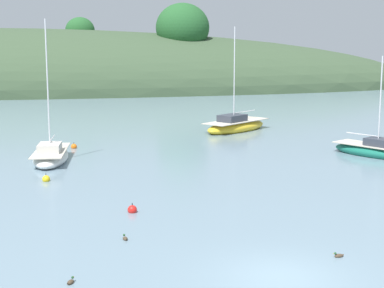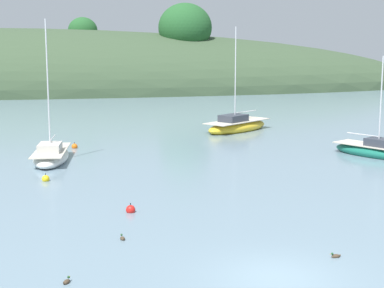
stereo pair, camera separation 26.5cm
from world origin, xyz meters
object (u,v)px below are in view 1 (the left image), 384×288
mooring_buoy_inner (74,147)px  duck_trailing (339,256)px  duck_lone_right (71,282)px  mooring_buoy_channel (46,179)px  mooring_buoy_outer (132,210)px  sailboat_navy_dinghy (51,156)px  sailboat_red_portside (236,126)px  sailboat_teal_outer (374,150)px  duck_lone_left (125,238)px

mooring_buoy_inner → duck_trailing: mooring_buoy_inner is taller
duck_lone_right → mooring_buoy_channel: bearing=97.6°
mooring_buoy_outer → duck_trailing: mooring_buoy_outer is taller
sailboat_navy_dinghy → mooring_buoy_outer: size_ratio=17.52×
sailboat_red_portside → mooring_buoy_channel: 23.12m
duck_trailing → duck_lone_right: bearing=-173.8°
sailboat_navy_dinghy → mooring_buoy_outer: 13.69m
mooring_buoy_outer → duck_trailing: (7.19, -7.10, -0.07)m
sailboat_red_portside → sailboat_teal_outer: size_ratio=1.32×
sailboat_navy_dinghy → mooring_buoy_channel: sailboat_navy_dinghy is taller
duck_lone_right → duck_lone_left: bearing=65.1°
sailboat_red_portside → duck_trailing: sailboat_red_portside is taller
sailboat_navy_dinghy → sailboat_teal_outer: sailboat_navy_dinghy is taller
duck_lone_left → mooring_buoy_outer: bearing=82.8°
mooring_buoy_outer → duck_lone_left: (-0.50, -3.93, -0.07)m
duck_trailing → duck_lone_right: size_ratio=1.04×
sailboat_red_portside → mooring_buoy_inner: sailboat_red_portside is taller
mooring_buoy_outer → duck_lone_left: size_ratio=1.28×
sailboat_red_portside → duck_lone_left: 30.71m
mooring_buoy_inner → duck_lone_right: size_ratio=1.32×
duck_lone_left → sailboat_red_portside: bearing=69.1°
duck_trailing → mooring_buoy_outer: bearing=135.4°
duck_lone_left → duck_trailing: bearing=-22.4°
sailboat_navy_dinghy → duck_lone_right: 21.14m
sailboat_navy_dinghy → duck_lone_right: size_ratio=23.12×
mooring_buoy_outer → duck_lone_left: bearing=-97.2°
mooring_buoy_channel → duck_lone_left: 11.75m
sailboat_navy_dinghy → mooring_buoy_inner: (1.29, 4.94, -0.27)m
mooring_buoy_outer → duck_lone_right: mooring_buoy_outer is taller
sailboat_teal_outer → mooring_buoy_inner: sailboat_teal_outer is taller
sailboat_teal_outer → mooring_buoy_outer: size_ratio=13.12×
sailboat_teal_outer → duck_lone_left: 23.70m
sailboat_red_portside → duck_trailing: 32.03m
sailboat_navy_dinghy → duck_lone_right: sailboat_navy_dinghy is taller
sailboat_navy_dinghy → mooring_buoy_outer: (4.64, -12.88, -0.27)m
sailboat_navy_dinghy → duck_trailing: sailboat_navy_dinghy is taller
mooring_buoy_inner → sailboat_teal_outer: bearing=-16.5°
sailboat_navy_dinghy → mooring_buoy_inner: bearing=75.4°
mooring_buoy_channel → mooring_buoy_outer: size_ratio=1.00×
mooring_buoy_outer → duck_trailing: size_ratio=1.27×
sailboat_red_portside → sailboat_teal_outer: bearing=-62.2°
sailboat_teal_outer → mooring_buoy_inner: size_ratio=13.12×
sailboat_teal_outer → mooring_buoy_outer: bearing=-146.0°
mooring_buoy_inner → duck_lone_left: bearing=-82.5°
sailboat_teal_outer → sailboat_navy_dinghy: bearing=176.9°
sailboat_navy_dinghy → mooring_buoy_outer: sailboat_navy_dinghy is taller
sailboat_red_portside → mooring_buoy_channel: bearing=-130.3°
sailboat_navy_dinghy → sailboat_red_portside: bearing=38.2°
duck_lone_right → mooring_buoy_inner: bearing=92.0°
sailboat_navy_dinghy → mooring_buoy_channel: bearing=-88.5°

